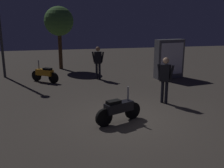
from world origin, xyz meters
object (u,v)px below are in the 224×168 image
object	(u,v)px
kiosk_billboard	(169,59)
person_rider_beside	(165,76)
person_bystander_far	(98,60)
motorcycle_black_foreground	(119,109)
motorcycle_orange_parked_left	(45,74)

from	to	relation	value
kiosk_billboard	person_rider_beside	bearing A→B (deg)	54.79
person_bystander_far	kiosk_billboard	size ratio (longest dim) A/B	0.83
person_bystander_far	person_rider_beside	bearing A→B (deg)	41.74
motorcycle_black_foreground	person_rider_beside	distance (m)	2.73
motorcycle_black_foreground	kiosk_billboard	bearing A→B (deg)	31.00
person_rider_beside	motorcycle_black_foreground	bearing A→B (deg)	-12.76
person_rider_beside	kiosk_billboard	world-z (taller)	kiosk_billboard
motorcycle_orange_parked_left	person_rider_beside	distance (m)	6.44
person_rider_beside	person_bystander_far	bearing A→B (deg)	-115.59
person_rider_beside	motorcycle_orange_parked_left	bearing A→B (deg)	-91.48
motorcycle_black_foreground	motorcycle_orange_parked_left	distance (m)	6.44
person_rider_beside	kiosk_billboard	size ratio (longest dim) A/B	0.85
motorcycle_black_foreground	motorcycle_orange_parked_left	bearing A→B (deg)	90.26
motorcycle_orange_parked_left	person_bystander_far	world-z (taller)	person_bystander_far
kiosk_billboard	person_bystander_far	bearing A→B (deg)	-16.31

